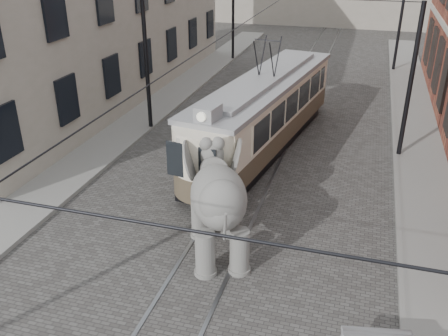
% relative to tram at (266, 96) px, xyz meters
% --- Properties ---
extents(ground, '(120.00, 120.00, 0.00)m').
position_rel_tram_xyz_m(ground, '(0.19, -5.39, -2.25)').
color(ground, '#494743').
extents(tram_rails, '(1.54, 80.00, 0.02)m').
position_rel_tram_xyz_m(tram_rails, '(0.19, -5.39, -2.24)').
color(tram_rails, slate).
rests_on(tram_rails, ground).
extents(sidewalk_right, '(2.00, 60.00, 0.15)m').
position_rel_tram_xyz_m(sidewalk_right, '(6.19, -5.39, -2.17)').
color(sidewalk_right, slate).
rests_on(sidewalk_right, ground).
extents(sidewalk_left, '(2.00, 60.00, 0.15)m').
position_rel_tram_xyz_m(sidewalk_left, '(-6.31, -5.39, -2.17)').
color(sidewalk_left, slate).
rests_on(sidewalk_left, ground).
extents(stucco_building, '(7.00, 24.00, 10.00)m').
position_rel_tram_xyz_m(stucco_building, '(-10.81, 4.61, 2.75)').
color(stucco_building, gray).
rests_on(stucco_building, ground).
extents(catenary, '(11.00, 30.20, 6.00)m').
position_rel_tram_xyz_m(catenary, '(-0.01, -0.39, 0.75)').
color(catenary, black).
rests_on(catenary, ground).
extents(tram, '(4.08, 11.55, 4.49)m').
position_rel_tram_xyz_m(tram, '(0.00, 0.00, 0.00)').
color(tram, beige).
rests_on(tram, ground).
extents(elephant, '(4.14, 5.22, 2.82)m').
position_rel_tram_xyz_m(elephant, '(0.37, -7.67, -0.84)').
color(elephant, slate).
rests_on(elephant, ground).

